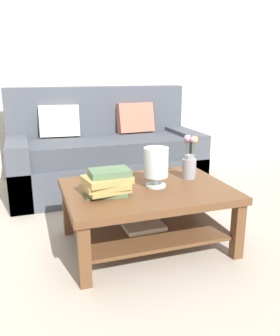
{
  "coord_description": "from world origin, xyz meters",
  "views": [
    {
      "loc": [
        -0.78,
        -2.6,
        1.22
      ],
      "look_at": [
        -0.0,
        -0.29,
        0.54
      ],
      "focal_mm": 37.11,
      "sensor_mm": 36.0,
      "label": 1
    }
  ],
  "objects_px": {
    "couch": "(105,155)",
    "glass_hurricane_vase": "(156,164)",
    "coffee_table": "(147,203)",
    "book_stack_main": "(107,182)",
    "flower_pitcher": "(189,162)"
  },
  "relations": [
    {
      "from": "book_stack_main",
      "to": "couch",
      "type": "bearing_deg",
      "value": 77.67
    },
    {
      "from": "glass_hurricane_vase",
      "to": "flower_pitcher",
      "type": "height_order",
      "value": "flower_pitcher"
    },
    {
      "from": "book_stack_main",
      "to": "glass_hurricane_vase",
      "type": "bearing_deg",
      "value": 8.76
    },
    {
      "from": "couch",
      "to": "flower_pitcher",
      "type": "bearing_deg",
      "value": -73.89
    },
    {
      "from": "couch",
      "to": "book_stack_main",
      "type": "distance_m",
      "value": 1.45
    },
    {
      "from": "coffee_table",
      "to": "book_stack_main",
      "type": "relative_size",
      "value": 3.47
    },
    {
      "from": "couch",
      "to": "flower_pitcher",
      "type": "relative_size",
      "value": 5.78
    },
    {
      "from": "book_stack_main",
      "to": "glass_hurricane_vase",
      "type": "height_order",
      "value": "glass_hurricane_vase"
    },
    {
      "from": "glass_hurricane_vase",
      "to": "coffee_table",
      "type": "bearing_deg",
      "value": -178.48
    },
    {
      "from": "couch",
      "to": "glass_hurricane_vase",
      "type": "xyz_separation_m",
      "value": [
        0.05,
        -1.35,
        0.24
      ]
    },
    {
      "from": "couch",
      "to": "glass_hurricane_vase",
      "type": "relative_size",
      "value": 6.95
    },
    {
      "from": "coffee_table",
      "to": "couch",
      "type": "bearing_deg",
      "value": 89.44
    },
    {
      "from": "coffee_table",
      "to": "book_stack_main",
      "type": "height_order",
      "value": "book_stack_main"
    },
    {
      "from": "book_stack_main",
      "to": "flower_pitcher",
      "type": "relative_size",
      "value": 0.98
    },
    {
      "from": "couch",
      "to": "coffee_table",
      "type": "relative_size",
      "value": 1.7
    }
  ]
}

